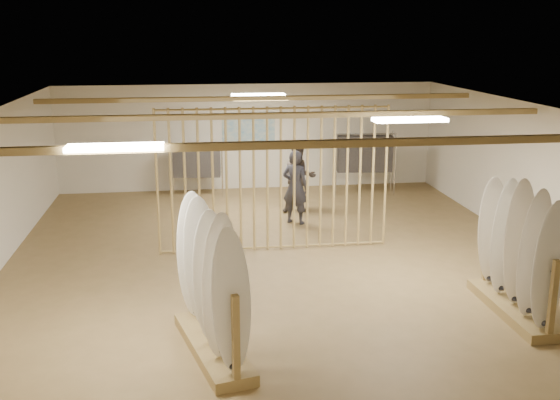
{
  "coord_description": "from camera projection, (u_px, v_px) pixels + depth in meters",
  "views": [
    {
      "loc": [
        -1.59,
        -11.26,
        4.15
      ],
      "look_at": [
        0.0,
        0.0,
        1.2
      ],
      "focal_mm": 42.0,
      "sensor_mm": 36.0,
      "label": 1
    }
  ],
  "objects": [
    {
      "name": "floor",
      "position": [
        280.0,
        263.0,
        12.05
      ],
      "size": [
        12.0,
        12.0,
        0.0
      ],
      "primitive_type": "plane",
      "color": "olive",
      "rests_on": "ground"
    },
    {
      "name": "ceiling",
      "position": [
        280.0,
        111.0,
        11.35
      ],
      "size": [
        12.0,
        12.0,
        0.0
      ],
      "primitive_type": "plane",
      "rotation": [
        3.14,
        0.0,
        0.0
      ],
      "color": "gray",
      "rests_on": "ground"
    },
    {
      "name": "wall_back",
      "position": [
        249.0,
        137.0,
        17.45
      ],
      "size": [
        12.0,
        0.0,
        12.0
      ],
      "primitive_type": "plane",
      "rotation": [
        1.57,
        0.0,
        0.0
      ],
      "color": "silver",
      "rests_on": "ground"
    },
    {
      "name": "wall_front",
      "position": [
        372.0,
        343.0,
        5.95
      ],
      "size": [
        12.0,
        0.0,
        12.0
      ],
      "primitive_type": "plane",
      "rotation": [
        -1.57,
        0.0,
        0.0
      ],
      "color": "silver",
      "rests_on": "ground"
    },
    {
      "name": "wall_right",
      "position": [
        541.0,
        181.0,
        12.38
      ],
      "size": [
        0.0,
        12.0,
        12.0
      ],
      "primitive_type": "plane",
      "rotation": [
        1.57,
        0.0,
        -1.57
      ],
      "color": "silver",
      "rests_on": "ground"
    },
    {
      "name": "ceiling_slats",
      "position": [
        280.0,
        115.0,
        11.37
      ],
      "size": [
        9.5,
        6.12,
        0.1
      ],
      "primitive_type": "cube",
      "color": "olive",
      "rests_on": "ground"
    },
    {
      "name": "light_panels",
      "position": [
        280.0,
        114.0,
        11.36
      ],
      "size": [
        1.2,
        0.35,
        0.06
      ],
      "primitive_type": "cube",
      "color": "white",
      "rests_on": "ground"
    },
    {
      "name": "bamboo_partition",
      "position": [
        274.0,
        179.0,
        12.47
      ],
      "size": [
        4.45,
        0.05,
        2.78
      ],
      "color": "tan",
      "rests_on": "ground"
    },
    {
      "name": "poster",
      "position": [
        249.0,
        130.0,
        17.38
      ],
      "size": [
        1.4,
        0.03,
        0.9
      ],
      "primitive_type": "cube",
      "color": "teal",
      "rests_on": "ground"
    },
    {
      "name": "rack_left",
      "position": [
        212.0,
        304.0,
        8.54
      ],
      "size": [
        1.04,
        2.19,
        2.01
      ],
      "rotation": [
        0.0,
        0.0,
        0.24
      ],
      "color": "olive",
      "rests_on": "floor"
    },
    {
      "name": "rack_right",
      "position": [
        517.0,
        270.0,
        9.75
      ],
      "size": [
        0.56,
        2.11,
        2.01
      ],
      "rotation": [
        0.0,
        0.0,
        0.0
      ],
      "color": "olive",
      "rests_on": "floor"
    },
    {
      "name": "clothing_rack_a",
      "position": [
        197.0,
        162.0,
        16.76
      ],
      "size": [
        1.28,
        0.44,
        1.38
      ],
      "rotation": [
        0.0,
        0.0,
        -0.1
      ],
      "color": "silver",
      "rests_on": "floor"
    },
    {
      "name": "clothing_rack_b",
      "position": [
        365.0,
        154.0,
        16.94
      ],
      "size": [
        1.52,
        0.53,
        1.63
      ],
      "rotation": [
        0.0,
        0.0,
        -0.11
      ],
      "color": "silver",
      "rests_on": "floor"
    },
    {
      "name": "shopper_a",
      "position": [
        295.0,
        182.0,
        14.32
      ],
      "size": [
        0.82,
        0.76,
        1.86
      ],
      "primitive_type": "imported",
      "rotation": [
        0.0,
        0.0,
        2.56
      ],
      "color": "#292A32",
      "rests_on": "floor"
    },
    {
      "name": "shopper_b",
      "position": [
        299.0,
        174.0,
        15.2
      ],
      "size": [
        0.92,
        0.73,
        1.86
      ],
      "primitive_type": "imported",
      "rotation": [
        0.0,
        0.0,
        0.04
      ],
      "color": "#39312C",
      "rests_on": "floor"
    }
  ]
}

